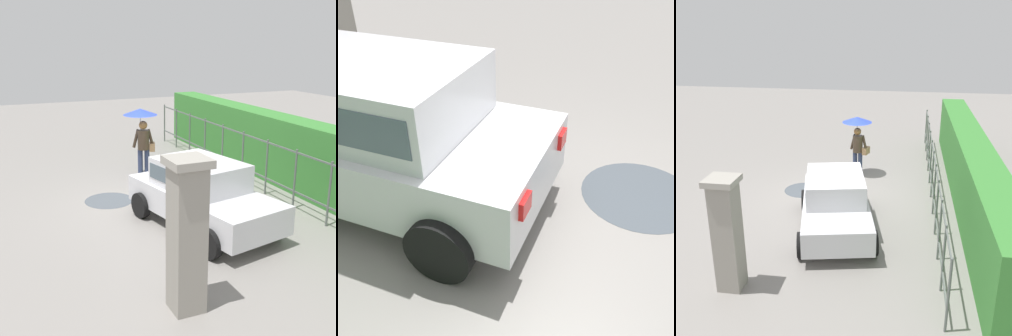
# 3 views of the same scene
# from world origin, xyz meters

# --- Properties ---
(ground_plane) EXTENTS (40.00, 40.00, 0.00)m
(ground_plane) POSITION_xyz_m (0.00, 0.00, 0.00)
(ground_plane) COLOR gray
(car) EXTENTS (3.96, 2.45, 1.48)m
(car) POSITION_xyz_m (1.91, 0.52, 0.80)
(car) COLOR silver
(car) RESTS_ON ground
(puddle_near) EXTENTS (1.26, 1.26, 0.00)m
(puddle_near) POSITION_xyz_m (-0.48, -0.93, 0.00)
(puddle_near) COLOR #4C545B
(puddle_near) RESTS_ON ground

